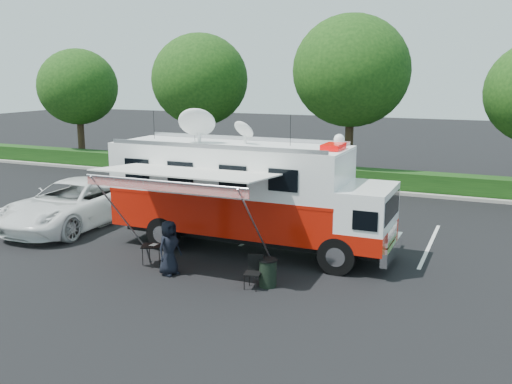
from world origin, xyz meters
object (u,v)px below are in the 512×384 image
Objects in this scene: command_truck at (248,193)px; trash_bin at (268,273)px; white_suv at (76,226)px; folding_table at (154,247)px.

trash_bin is at bearing -56.39° from command_truck.
white_suv is at bearing 179.24° from command_truck.
white_suv is 7.22× the size of folding_table.
folding_table is at bearing -128.13° from command_truck.
folding_table is at bearing -27.00° from white_suv.
command_truck is 3.76m from trash_bin.
white_suv is at bearing 153.66° from folding_table.
white_suv is (-7.43, 0.10, -1.95)m from command_truck.
command_truck reaches higher than trash_bin.
white_suv is at bearing 162.42° from trash_bin.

